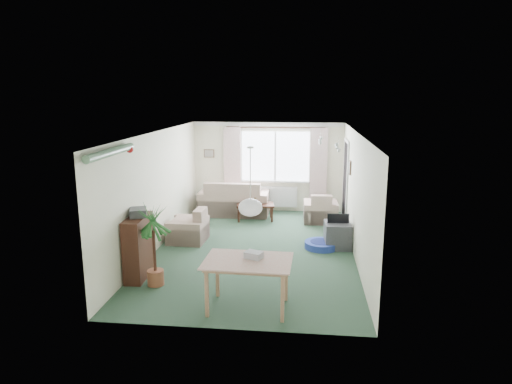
# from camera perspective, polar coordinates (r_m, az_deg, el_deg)

# --- Properties ---
(ground) EXTENTS (6.50, 6.50, 0.00)m
(ground) POSITION_cam_1_polar(r_m,az_deg,el_deg) (9.45, -0.20, -7.21)
(ground) COLOR #2A4633
(window) EXTENTS (1.80, 0.03, 1.30)m
(window) POSITION_cam_1_polar(r_m,az_deg,el_deg) (12.22, 2.43, 4.49)
(window) COLOR white
(curtain_rod) EXTENTS (2.60, 0.03, 0.03)m
(curtain_rod) POSITION_cam_1_polar(r_m,az_deg,el_deg) (12.06, 2.44, 8.07)
(curtain_rod) COLOR black
(curtain_left) EXTENTS (0.45, 0.08, 2.00)m
(curtain_left) POSITION_cam_1_polar(r_m,az_deg,el_deg) (12.29, -2.98, 3.44)
(curtain_left) COLOR beige
(curtain_right) EXTENTS (0.45, 0.08, 2.00)m
(curtain_right) POSITION_cam_1_polar(r_m,az_deg,el_deg) (12.14, 7.82, 3.23)
(curtain_right) COLOR beige
(radiator) EXTENTS (1.20, 0.10, 0.55)m
(radiator) POSITION_cam_1_polar(r_m,az_deg,el_deg) (12.38, 2.37, -0.58)
(radiator) COLOR white
(doorway) EXTENTS (0.03, 0.95, 2.00)m
(doorway) POSITION_cam_1_polar(r_m,az_deg,el_deg) (11.31, 11.12, 1.06)
(doorway) COLOR black
(pendant_lamp) EXTENTS (0.36, 0.36, 0.36)m
(pendant_lamp) POSITION_cam_1_polar(r_m,az_deg,el_deg) (6.81, -0.70, -1.95)
(pendant_lamp) COLOR white
(tinsel_garland) EXTENTS (1.60, 1.60, 0.12)m
(tinsel_garland) POSITION_cam_1_polar(r_m,az_deg,el_deg) (7.23, -17.71, 4.75)
(tinsel_garland) COLOR #196626
(bauble_cluster_a) EXTENTS (0.20, 0.20, 0.20)m
(bauble_cluster_a) POSITION_cam_1_polar(r_m,az_deg,el_deg) (9.80, 8.01, 6.69)
(bauble_cluster_a) COLOR silver
(bauble_cluster_b) EXTENTS (0.20, 0.20, 0.20)m
(bauble_cluster_b) POSITION_cam_1_polar(r_m,az_deg,el_deg) (8.63, 10.24, 5.87)
(bauble_cluster_b) COLOR silver
(wall_picture_back) EXTENTS (0.28, 0.03, 0.22)m
(wall_picture_back) POSITION_cam_1_polar(r_m,az_deg,el_deg) (12.46, -5.88, 4.82)
(wall_picture_back) COLOR brown
(wall_picture_right) EXTENTS (0.03, 0.24, 0.30)m
(wall_picture_right) POSITION_cam_1_polar(r_m,az_deg,el_deg) (10.23, 11.67, 3.00)
(wall_picture_right) COLOR brown
(sofa) EXTENTS (1.82, 0.98, 0.90)m
(sofa) POSITION_cam_1_polar(r_m,az_deg,el_deg) (12.06, -2.74, -0.68)
(sofa) COLOR beige
(sofa) RESTS_ON ground
(armchair_corner) EXTENTS (0.85, 0.80, 0.74)m
(armchair_corner) POSITION_cam_1_polar(r_m,az_deg,el_deg) (11.48, 8.07, -1.89)
(armchair_corner) COLOR beige
(armchair_corner) RESTS_ON ground
(armchair_left) EXTENTS (0.80, 0.84, 0.73)m
(armchair_left) POSITION_cam_1_polar(r_m,az_deg,el_deg) (9.99, -8.54, -4.09)
(armchair_left) COLOR tan
(armchair_left) RESTS_ON ground
(coffee_table) EXTENTS (0.99, 0.63, 0.42)m
(coffee_table) POSITION_cam_1_polar(r_m,az_deg,el_deg) (11.54, -0.10, -2.51)
(coffee_table) COLOR black
(coffee_table) RESTS_ON ground
(photo_frame) EXTENTS (0.12, 0.06, 0.16)m
(photo_frame) POSITION_cam_1_polar(r_m,az_deg,el_deg) (11.53, -0.25, -1.04)
(photo_frame) COLOR brown
(photo_frame) RESTS_ON coffee_table
(bookshelf) EXTENTS (0.33, 0.90, 1.08)m
(bookshelf) POSITION_cam_1_polar(r_m,az_deg,el_deg) (8.22, -14.45, -6.68)
(bookshelf) COLOR black
(bookshelf) RESTS_ON ground
(hifi_box) EXTENTS (0.38, 0.42, 0.14)m
(hifi_box) POSITION_cam_1_polar(r_m,az_deg,el_deg) (8.07, -14.53, -2.49)
(hifi_box) COLOR #36383B
(hifi_box) RESTS_ON bookshelf
(houseplant) EXTENTS (0.62, 0.62, 1.39)m
(houseplant) POSITION_cam_1_polar(r_m,az_deg,el_deg) (7.75, -12.62, -6.54)
(houseplant) COLOR #1F5B30
(houseplant) RESTS_ON ground
(dining_table) EXTENTS (1.21, 0.83, 0.74)m
(dining_table) POSITION_cam_1_polar(r_m,az_deg,el_deg) (6.89, -1.01, -11.55)
(dining_table) COLOR tan
(dining_table) RESTS_ON ground
(gift_box) EXTENTS (0.30, 0.26, 0.12)m
(gift_box) POSITION_cam_1_polar(r_m,az_deg,el_deg) (6.81, -0.29, -7.95)
(gift_box) COLOR #AFADB8
(gift_box) RESTS_ON dining_table
(tv_cube) EXTENTS (0.56, 0.61, 0.53)m
(tv_cube) POSITION_cam_1_polar(r_m,az_deg,el_deg) (9.66, 10.14, -5.34)
(tv_cube) COLOR #38373C
(tv_cube) RESTS_ON ground
(pet_bed) EXTENTS (0.74, 0.74, 0.14)m
(pet_bed) POSITION_cam_1_polar(r_m,az_deg,el_deg) (9.62, 8.15, -6.56)
(pet_bed) COLOR navy
(pet_bed) RESTS_ON ground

